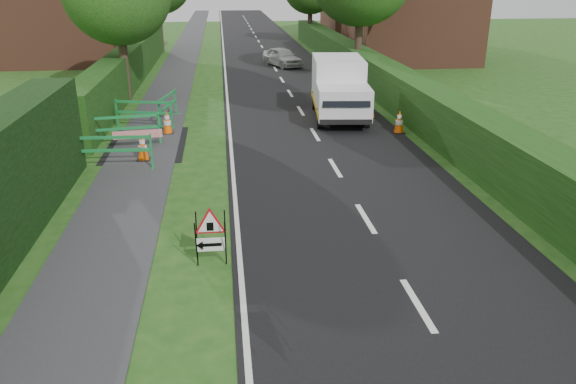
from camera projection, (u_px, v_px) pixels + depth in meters
ground at (272, 355)px, 8.02m from camera, size 120.00×120.00×0.00m
road_surface at (263, 48)px, 40.67m from camera, size 6.00×90.00×0.02m
footpath at (186, 50)px, 40.07m from camera, size 2.00×90.00×0.02m
hedge_west_far at (132, 83)px, 27.83m from camera, size 1.00×24.00×1.80m
hedge_east at (392, 103)px, 23.53m from camera, size 1.20×50.00×1.50m
house_west at (61, 12)px, 33.64m from camera, size 7.50×7.40×7.88m
house_east_a at (410, 12)px, 34.06m from camera, size 7.50×7.40×7.88m
house_east_b at (369, 1)px, 47.12m from camera, size 7.50×7.40×7.88m
triangle_sign at (209, 233)px, 10.23m from camera, size 0.67×0.67×0.98m
works_van at (339, 87)px, 20.91m from camera, size 2.30×4.83×2.13m
traffic_cone_0 at (399, 122)px, 19.03m from camera, size 0.38×0.38×0.79m
traffic_cone_1 at (370, 108)px, 21.03m from camera, size 0.38×0.38×0.79m
traffic_cone_2 at (353, 98)px, 22.67m from camera, size 0.38×0.38×0.79m
traffic_cone_3 at (142, 147)px, 16.23m from camera, size 0.38×0.38×0.79m
traffic_cone_4 at (167, 122)px, 18.97m from camera, size 0.38×0.38×0.79m
ped_barrier_0 at (114, 148)px, 15.40m from camera, size 2.07×0.45×1.00m
ped_barrier_1 at (126, 126)px, 17.58m from camera, size 2.09×0.64×1.00m
ped_barrier_2 at (144, 110)px, 19.58m from camera, size 2.08×0.86×1.00m
ped_barrier_3 at (168, 104)px, 20.56m from camera, size 0.77×2.09×1.00m
redwhite_plank at (139, 148)px, 17.49m from camera, size 1.49×0.21×0.25m
hatchback_car at (282, 57)px, 32.70m from camera, size 2.39×3.41×1.08m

